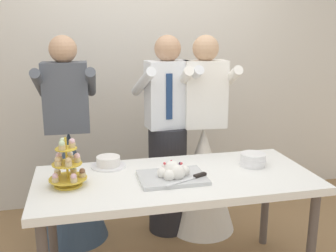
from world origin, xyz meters
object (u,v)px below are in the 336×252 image
(cupcake_stand, at_px, (67,167))
(person_bride, at_px, (203,165))
(person_groom, at_px, (168,147))
(dessert_table, at_px, (176,187))
(person_guest, at_px, (71,171))
(main_cake_tray, at_px, (173,173))
(round_cake, at_px, (108,162))
(plate_stack, at_px, (253,160))

(cupcake_stand, xyz_separation_m, person_bride, (1.09, 0.67, -0.31))
(person_groom, relative_size, person_bride, 1.00)
(dessert_table, distance_m, person_bride, 0.80)
(dessert_table, relative_size, person_guest, 1.08)
(person_bride, bearing_deg, main_cake_tray, -121.34)
(cupcake_stand, relative_size, main_cake_tray, 0.72)
(person_guest, bearing_deg, person_bride, -4.80)
(dessert_table, xyz_separation_m, round_cake, (-0.41, 0.28, 0.11))
(main_cake_tray, xyz_separation_m, person_guest, (-0.65, 0.82, -0.23))
(cupcake_stand, height_order, person_bride, person_bride)
(dessert_table, height_order, plate_stack, plate_stack)
(plate_stack, height_order, person_bride, person_bride)
(main_cake_tray, relative_size, person_bride, 0.26)
(person_groom, relative_size, person_guest, 1.00)
(person_groom, bearing_deg, round_cake, -139.91)
(person_bride, xyz_separation_m, person_guest, (-1.09, 0.09, 0.00))
(round_cake, bearing_deg, person_bride, 25.86)
(cupcake_stand, distance_m, plate_stack, 1.25)
(main_cake_tray, distance_m, person_groom, 0.78)
(main_cake_tray, relative_size, person_groom, 0.26)
(person_guest, bearing_deg, dessert_table, -48.41)
(round_cake, bearing_deg, person_guest, 119.03)
(cupcake_stand, bearing_deg, person_guest, 90.54)
(person_groom, height_order, person_bride, same)
(main_cake_tray, height_order, plate_stack, main_cake_tray)
(person_groom, bearing_deg, dessert_table, -98.71)
(person_bride, bearing_deg, dessert_table, -121.15)
(plate_stack, bearing_deg, round_cake, 168.21)
(cupcake_stand, distance_m, person_guest, 0.83)
(person_guest, bearing_deg, cupcake_stand, -89.46)
(person_bride, bearing_deg, round_cake, -154.14)
(main_cake_tray, relative_size, person_guest, 0.26)
(plate_stack, xyz_separation_m, person_guest, (-1.25, 0.69, -0.24))
(main_cake_tray, bearing_deg, dessert_table, 56.10)
(dessert_table, relative_size, cupcake_stand, 5.90)
(cupcake_stand, bearing_deg, round_cake, 46.22)
(cupcake_stand, relative_size, person_groom, 0.18)
(main_cake_tray, height_order, person_guest, person_guest)
(cupcake_stand, relative_size, plate_stack, 1.66)
(dessert_table, bearing_deg, main_cake_tray, -123.90)
(dessert_table, distance_m, main_cake_tray, 0.13)
(cupcake_stand, bearing_deg, plate_stack, 3.25)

